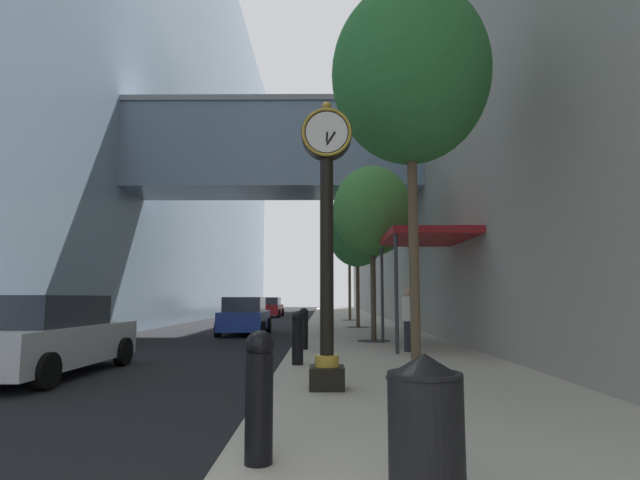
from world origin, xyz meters
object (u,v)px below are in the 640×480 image
(street_clock, at_px, (327,227))
(bollard_nearest, at_px, (259,393))
(street_tree_mid_far, at_px, (357,234))
(car_white_mid, at_px, (46,336))
(bollard_third, at_px, (298,336))
(car_blue_far, at_px, (245,316))
(car_red_near, at_px, (270,307))
(street_tree_far, at_px, (349,235))
(pedestrian_walking, at_px, (409,317))
(street_tree_near, at_px, (410,76))
(street_tree_mid_near, at_px, (372,211))
(trash_bin, at_px, (426,429))
(bollard_fourth, at_px, (304,327))

(street_clock, relative_size, bollard_nearest, 4.11)
(street_tree_mid_far, height_order, car_white_mid, street_tree_mid_far)
(bollard_third, height_order, car_blue_far, car_blue_far)
(car_red_near, bearing_deg, street_tree_mid_far, -70.10)
(car_red_near, bearing_deg, street_tree_far, -56.14)
(street_tree_mid_far, height_order, pedestrian_walking, street_tree_mid_far)
(car_white_mid, distance_m, car_blue_far, 11.64)
(bollard_third, xyz_separation_m, street_tree_near, (2.22, -1.86, 5.04))
(street_tree_mid_near, xyz_separation_m, car_white_mid, (-7.31, -6.58, -3.70))
(bollard_third, relative_size, trash_bin, 1.09)
(bollard_third, bearing_deg, trash_bin, -80.34)
(car_blue_far, bearing_deg, pedestrian_walking, -54.90)
(bollard_nearest, height_order, street_tree_near, street_tree_near)
(trash_bin, bearing_deg, bollard_fourth, 96.77)
(street_tree_far, height_order, car_white_mid, street_tree_far)
(street_tree_mid_far, relative_size, car_white_mid, 1.33)
(bollard_fourth, bearing_deg, trash_bin, -83.23)
(trash_bin, bearing_deg, street_tree_mid_near, 85.93)
(street_clock, relative_size, car_blue_far, 1.12)
(street_clock, relative_size, bollard_third, 4.11)
(street_tree_far, bearing_deg, bollard_fourth, -97.00)
(bollard_nearest, relative_size, street_tree_mid_far, 0.18)
(bollard_nearest, relative_size, car_red_near, 0.26)
(trash_bin, bearing_deg, car_blue_far, 102.70)
(trash_bin, xyz_separation_m, car_white_mid, (-6.36, 6.74, 0.11))
(bollard_third, height_order, bollard_fourth, same)
(car_red_near, bearing_deg, bollard_third, -82.76)
(bollard_fourth, distance_m, car_blue_far, 7.98)
(street_tree_near, distance_m, car_white_mid, 8.93)
(street_tree_mid_near, xyz_separation_m, street_tree_far, (0.00, 15.45, 1.15))
(pedestrian_walking, xyz_separation_m, car_blue_far, (-5.67, 8.07, -0.27))
(bollard_third, relative_size, car_blue_far, 0.27)
(street_tree_near, distance_m, car_red_near, 33.17)
(street_tree_mid_far, xyz_separation_m, car_blue_far, (-5.04, -2.89, -3.92))
(bollard_fourth, relative_size, street_tree_mid_near, 0.19)
(bollard_fourth, distance_m, street_tree_mid_near, 5.09)
(bollard_fourth, xyz_separation_m, car_blue_far, (-2.82, 7.46, 0.04))
(bollard_fourth, bearing_deg, street_tree_mid_far, 77.90)
(street_tree_near, bearing_deg, bollard_third, 140.04)
(bollard_third, xyz_separation_m, car_blue_far, (-2.82, 10.70, 0.04))
(bollard_fourth, distance_m, car_red_near, 27.40)
(street_tree_near, bearing_deg, street_tree_mid_near, 90.00)
(bollard_nearest, bearing_deg, car_red_near, 95.97)
(bollard_nearest, bearing_deg, car_blue_far, 99.33)
(street_tree_mid_near, bearing_deg, street_tree_mid_far, 90.00)
(bollard_fourth, relative_size, street_tree_near, 0.16)
(pedestrian_walking, bearing_deg, car_white_mid, -157.18)
(bollard_fourth, xyz_separation_m, street_tree_mid_far, (2.22, 10.35, 3.96))
(street_tree_near, bearing_deg, street_tree_far, 90.00)
(street_tree_far, distance_m, car_red_near, 11.93)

